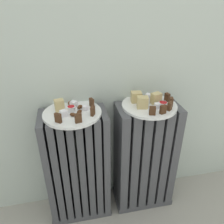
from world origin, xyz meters
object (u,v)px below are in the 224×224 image
at_px(jam_bowl_left, 71,109).
at_px(jam_bowl_right, 163,104).
at_px(radiator_left, 78,168).
at_px(plate_right, 149,106).
at_px(plate_left, 72,113).
at_px(fork, 148,106).
at_px(radiator_right, 145,158).

relative_size(jam_bowl_left, jam_bowl_right, 0.89).
bearing_deg(radiator_left, jam_bowl_left, 117.64).
bearing_deg(plate_right, jam_bowl_left, 179.10).
distance_m(plate_left, jam_bowl_left, 0.02).
distance_m(jam_bowl_left, fork, 0.34).
bearing_deg(fork, radiator_right, 54.75).
bearing_deg(plate_left, jam_bowl_left, 117.64).
bearing_deg(jam_bowl_left, plate_right, -0.90).
xyz_separation_m(plate_right, fork, (-0.01, -0.02, 0.01)).
xyz_separation_m(radiator_right, jam_bowl_right, (0.05, -0.03, 0.33)).
height_order(radiator_left, jam_bowl_right, jam_bowl_right).
bearing_deg(jam_bowl_right, plate_right, 150.01).
relative_size(plate_right, fork, 2.77).
xyz_separation_m(radiator_left, radiator_right, (0.35, 0.00, -0.00)).
relative_size(jam_bowl_right, fork, 0.44).
distance_m(radiator_right, jam_bowl_right, 0.33).
xyz_separation_m(jam_bowl_left, fork, (0.34, -0.02, -0.01)).
distance_m(plate_left, plate_right, 0.35).
relative_size(radiator_right, fork, 6.56).
height_order(radiator_left, fork, fork).
distance_m(radiator_left, jam_bowl_right, 0.52).
distance_m(plate_right, jam_bowl_left, 0.35).
bearing_deg(fork, jam_bowl_left, 176.26).
distance_m(radiator_left, plate_right, 0.47).
height_order(radiator_left, radiator_right, same).
height_order(radiator_right, fork, fork).
xyz_separation_m(plate_left, fork, (0.34, -0.02, 0.01)).
xyz_separation_m(plate_right, jam_bowl_left, (-0.35, 0.01, 0.02)).
xyz_separation_m(radiator_right, jam_bowl_left, (-0.35, 0.01, 0.33)).
bearing_deg(radiator_left, plate_right, -0.00).
distance_m(jam_bowl_left, jam_bowl_right, 0.41).
bearing_deg(radiator_left, fork, -2.83).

